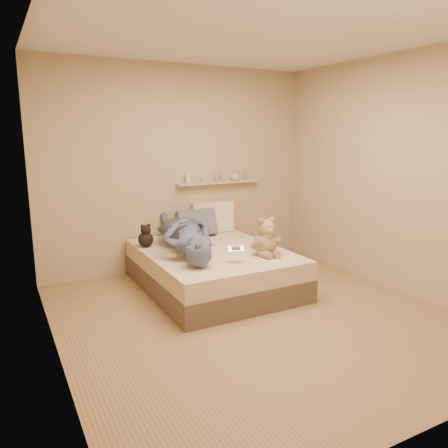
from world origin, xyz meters
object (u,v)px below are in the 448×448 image
game_console (236,249)px  dark_plush (146,237)px  teddy_bear (266,240)px  pillow_cream (213,217)px  person (185,233)px  bed (213,269)px  wall_shelf (219,182)px  pillow_grey (197,223)px

game_console → dark_plush: bearing=120.7°
teddy_bear → dark_plush: size_ratio=1.54×
pillow_cream → person: pillow_cream is taller
dark_plush → person: size_ratio=0.17×
bed → dark_plush: bearing=143.2°
teddy_bear → pillow_cream: teddy_bear is taller
dark_plush → wall_shelf: wall_shelf is taller
bed → wall_shelf: (0.55, 0.91, 0.88)m
teddy_bear → person: bearing=139.1°
dark_plush → pillow_grey: (0.75, 0.22, 0.05)m
dark_plush → wall_shelf: 1.37m
game_console → teddy_bear: 0.44m
pillow_cream → pillow_grey: (-0.30, -0.14, -0.03)m
pillow_grey → person: 0.69m
dark_plush → pillow_cream: size_ratio=0.50×
bed → pillow_cream: bearing=63.3°
game_console → pillow_cream: (0.43, 1.40, 0.06)m
pillow_cream → teddy_bear: bearing=-90.2°
person → bed: bearing=168.5°
teddy_bear → bed: bearing=131.1°
person → wall_shelf: size_ratio=1.34×
teddy_bear → person: 0.92m
pillow_grey → pillow_cream: bearing=24.9°
person → wall_shelf: (0.83, 0.78, 0.46)m
game_console → person: bearing=110.9°
person → teddy_bear: bearing=152.1°
game_console → pillow_cream: size_ratio=0.32×
bed → teddy_bear: (0.41, -0.47, 0.40)m
wall_shelf → teddy_bear: bearing=-95.6°
pillow_grey → teddy_bear: bearing=-75.7°
wall_shelf → bed: bearing=-121.2°
dark_plush → teddy_bear: bearing=-42.2°
game_console → dark_plush: 1.21m
bed → wall_shelf: 1.38m
game_console → dark_plush: dark_plush is taller
bed → game_console: size_ratio=10.81×
bed → pillow_grey: 0.80m
dark_plush → pillow_grey: 0.78m
dark_plush → wall_shelf: size_ratio=0.23×
person → dark_plush: bearing=-31.5°
bed → teddy_bear: 0.75m
bed → dark_plush: size_ratio=6.94×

